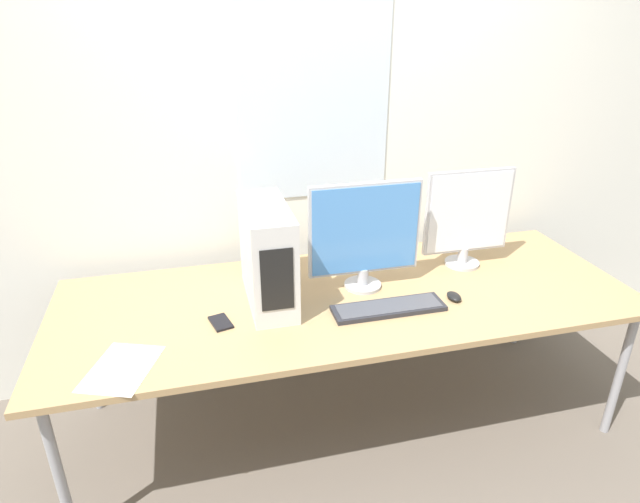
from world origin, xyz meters
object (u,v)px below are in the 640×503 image
Objects in this scene: pc_tower at (267,255)px; monitor_main at (365,234)px; monitor_right_near at (468,217)px; cell_phone at (221,322)px; keyboard at (389,308)px; mouse at (454,296)px.

pc_tower is 0.44m from monitor_main.
pc_tower is at bearing -178.20° from monitor_main.
cell_phone is at bearing -168.01° from monitor_right_near.
monitor_right_near is (1.00, 0.11, 0.04)m from pc_tower.
pc_tower reaches higher than keyboard.
monitor_main is (0.44, 0.01, 0.05)m from pc_tower.
monitor_right_near reaches higher than pc_tower.
monitor_right_near is at bearing 56.70° from mouse.
monitor_main is 1.05× the size of keyboard.
keyboard is 0.32m from mouse.
monitor_right_near is at bearing 32.40° from keyboard.
cell_phone is (-1.23, -0.26, -0.25)m from monitor_right_near.
monitor_right_near is at bearing -2.42° from cell_phone.
monitor_main is at bearing -0.89° from cell_phone.
monitor_main is 0.48m from mouse.
pc_tower is 0.34m from cell_phone.
keyboard is 0.71m from cell_phone.
pc_tower is at bearing 18.53° from cell_phone.
monitor_right_near reaches higher than mouse.
monitor_main is 3.76× the size of cell_phone.
mouse is (0.31, 0.02, 0.00)m from keyboard.
monitor_main reaches higher than keyboard.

